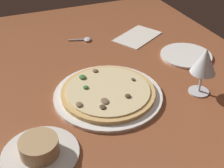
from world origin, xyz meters
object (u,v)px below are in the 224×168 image
Objects in this scene: ramekin_on_saucer at (40,150)px; spoon at (85,39)px; side_plate at (186,55)px; wine_glass_far at (205,62)px; paper_menu at (137,37)px; pizza_main at (108,93)px.

spoon is (54.79, -29.28, -1.32)cm from ramekin_on_saucer.
ramekin_on_saucer reaches higher than side_plate.
side_plate is (27.70, -60.06, -1.34)cm from ramekin_on_saucer.
wine_glass_far reaches higher than paper_menu.
spoon reaches higher than side_plate.
spoon is at bearing -28.12° from ramekin_on_saucer.
pizza_main is 29.97cm from wine_glass_far.
side_plate reaches higher than paper_menu.
spoon is at bearing 24.34° from wine_glass_far.
wine_glass_far reaches higher than pizza_main.
ramekin_on_saucer is at bearing 114.76° from side_plate.
ramekin_on_saucer is (-15.84, 23.85, 0.60)cm from pizza_main.
wine_glass_far is at bearing -155.66° from spoon.
spoon is (38.96, -5.42, -0.73)cm from pizza_main.
ramekin_on_saucer is 1.24× the size of wine_glass_far.
pizza_main is 2.18× the size of wine_glass_far.
pizza_main is at bearing 172.08° from spoon.
pizza_main is 28.64cm from ramekin_on_saucer.
wine_glass_far is 0.80× the size of side_plate.
pizza_main reaches higher than paper_menu.
wine_glass_far is at bearing 155.98° from side_plate.
ramekin_on_saucer is at bearing 104.46° from paper_menu.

